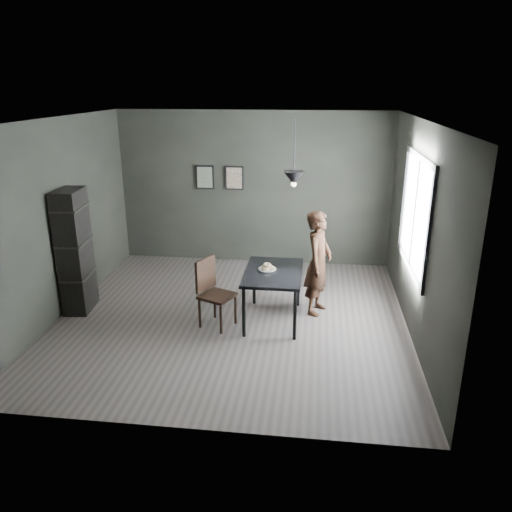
# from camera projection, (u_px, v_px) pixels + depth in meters

# --- Properties ---
(ground) EXTENTS (5.00, 5.00, 0.00)m
(ground) POSITION_uv_depth(u_px,v_px,m) (232.00, 317.00, 7.29)
(ground) COLOR #393431
(ground) RESTS_ON ground
(back_wall) EXTENTS (5.00, 0.10, 2.80)m
(back_wall) POSITION_uv_depth(u_px,v_px,m) (254.00, 189.00, 9.17)
(back_wall) COLOR black
(back_wall) RESTS_ON ground
(ceiling) EXTENTS (5.00, 5.00, 0.02)m
(ceiling) POSITION_uv_depth(u_px,v_px,m) (228.00, 120.00, 6.37)
(ceiling) COLOR silver
(ceiling) RESTS_ON ground
(window_assembly) EXTENTS (0.04, 1.96, 1.56)m
(window_assembly) POSITION_uv_depth(u_px,v_px,m) (415.00, 213.00, 6.66)
(window_assembly) COLOR white
(window_assembly) RESTS_ON ground
(cafe_table) EXTENTS (0.80, 1.20, 0.75)m
(cafe_table) POSITION_uv_depth(u_px,v_px,m) (273.00, 277.00, 7.00)
(cafe_table) COLOR black
(cafe_table) RESTS_ON ground
(white_plate) EXTENTS (0.23, 0.23, 0.01)m
(white_plate) POSITION_uv_depth(u_px,v_px,m) (267.00, 269.00, 7.03)
(white_plate) COLOR white
(white_plate) RESTS_ON cafe_table
(donut_pile) EXTENTS (0.19, 0.20, 0.09)m
(donut_pile) POSITION_uv_depth(u_px,v_px,m) (267.00, 267.00, 7.01)
(donut_pile) COLOR beige
(donut_pile) RESTS_ON white_plate
(woman) EXTENTS (0.52, 0.65, 1.54)m
(woman) POSITION_uv_depth(u_px,v_px,m) (318.00, 263.00, 7.24)
(woman) COLOR black
(woman) RESTS_ON ground
(wood_chair) EXTENTS (0.55, 0.55, 0.97)m
(wood_chair) POSITION_uv_depth(u_px,v_px,m) (212.00, 288.00, 6.92)
(wood_chair) COLOR black
(wood_chair) RESTS_ON ground
(shelf_unit) EXTENTS (0.41, 0.64, 1.83)m
(shelf_unit) POSITION_uv_depth(u_px,v_px,m) (75.00, 251.00, 7.29)
(shelf_unit) COLOR black
(shelf_unit) RESTS_ON ground
(pendant_lamp) EXTENTS (0.28, 0.28, 0.86)m
(pendant_lamp) POSITION_uv_depth(u_px,v_px,m) (294.00, 178.00, 6.61)
(pendant_lamp) COLOR black
(pendant_lamp) RESTS_ON ground
(framed_print_left) EXTENTS (0.34, 0.04, 0.44)m
(framed_print_left) POSITION_uv_depth(u_px,v_px,m) (205.00, 177.00, 9.18)
(framed_print_left) COLOR black
(framed_print_left) RESTS_ON ground
(framed_print_right) EXTENTS (0.34, 0.04, 0.44)m
(framed_print_right) POSITION_uv_depth(u_px,v_px,m) (234.00, 178.00, 9.12)
(framed_print_right) COLOR black
(framed_print_right) RESTS_ON ground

